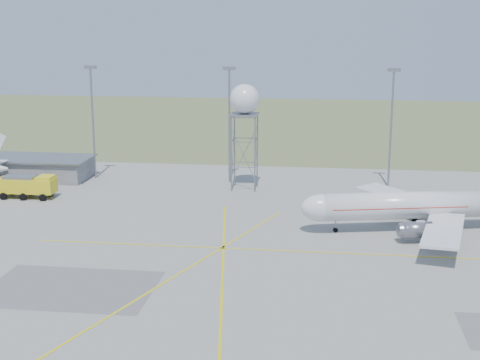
# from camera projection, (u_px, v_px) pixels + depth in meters

# --- Properties ---
(grass_strip) EXTENTS (400.00, 120.00, 0.03)m
(grass_strip) POSITION_uv_depth(u_px,v_px,m) (301.00, 123.00, 190.36)
(grass_strip) COLOR #596F3D
(grass_strip) RESTS_ON ground
(building_grey) EXTENTS (19.00, 10.00, 3.90)m
(building_grey) POSITION_uv_depth(u_px,v_px,m) (39.00, 168.00, 122.13)
(building_grey) COLOR gray
(building_grey) RESTS_ON ground
(mast_a) EXTENTS (2.20, 0.50, 20.50)m
(mast_a) POSITION_uv_depth(u_px,v_px,m) (92.00, 113.00, 120.49)
(mast_a) COLOR gray
(mast_a) RESTS_ON ground
(mast_b) EXTENTS (2.20, 0.50, 20.50)m
(mast_b) POSITION_uv_depth(u_px,v_px,m) (229.00, 115.00, 117.40)
(mast_b) COLOR gray
(mast_b) RESTS_ON ground
(mast_c) EXTENTS (2.20, 0.50, 20.50)m
(mast_c) POSITION_uv_depth(u_px,v_px,m) (392.00, 118.00, 113.94)
(mast_c) COLOR gray
(mast_c) RESTS_ON ground
(airliner_main) EXTENTS (33.03, 31.53, 11.31)m
(airliner_main) POSITION_uv_depth(u_px,v_px,m) (414.00, 206.00, 91.59)
(airliner_main) COLOR silver
(airliner_main) RESTS_ON ground
(radar_tower) EXTENTS (4.97, 4.97, 17.99)m
(radar_tower) POSITION_uv_depth(u_px,v_px,m) (245.00, 131.00, 112.76)
(radar_tower) COLOR gray
(radar_tower) RESTS_ON ground
(fire_truck) EXTENTS (9.39, 3.78, 3.75)m
(fire_truck) POSITION_uv_depth(u_px,v_px,m) (28.00, 187.00, 108.81)
(fire_truck) COLOR yellow
(fire_truck) RESTS_ON ground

